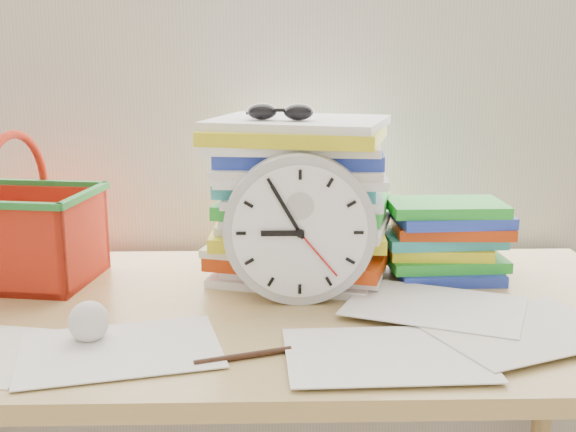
{
  "coord_description": "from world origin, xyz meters",
  "views": [
    {
      "loc": [
        0.03,
        0.42,
        1.18
      ],
      "look_at": [
        0.06,
        1.6,
        0.91
      ],
      "focal_mm": 45.0,
      "sensor_mm": 36.0,
      "label": 1
    }
  ],
  "objects_px": {
    "clock": "(299,229)",
    "basket": "(17,209)",
    "desk": "(253,346)",
    "book_stack": "(444,239)",
    "paper_stack": "(300,198)"
  },
  "relations": [
    {
      "from": "clock",
      "to": "basket",
      "type": "xyz_separation_m",
      "value": [
        -0.53,
        0.13,
        0.01
      ]
    },
    {
      "from": "clock",
      "to": "basket",
      "type": "distance_m",
      "value": 0.54
    },
    {
      "from": "clock",
      "to": "basket",
      "type": "bearing_deg",
      "value": 166.19
    },
    {
      "from": "desk",
      "to": "book_stack",
      "type": "xyz_separation_m",
      "value": [
        0.37,
        0.17,
        0.15
      ]
    },
    {
      "from": "paper_stack",
      "to": "clock",
      "type": "xyz_separation_m",
      "value": [
        -0.01,
        -0.15,
        -0.02
      ]
    },
    {
      "from": "paper_stack",
      "to": "clock",
      "type": "height_order",
      "value": "paper_stack"
    },
    {
      "from": "desk",
      "to": "clock",
      "type": "height_order",
      "value": "clock"
    },
    {
      "from": "desk",
      "to": "basket",
      "type": "distance_m",
      "value": 0.52
    },
    {
      "from": "clock",
      "to": "desk",
      "type": "bearing_deg",
      "value": -162.49
    },
    {
      "from": "clock",
      "to": "paper_stack",
      "type": "bearing_deg",
      "value": 86.88
    },
    {
      "from": "clock",
      "to": "book_stack",
      "type": "bearing_deg",
      "value": 26.17
    },
    {
      "from": "desk",
      "to": "book_stack",
      "type": "height_order",
      "value": "book_stack"
    },
    {
      "from": "desk",
      "to": "clock",
      "type": "bearing_deg",
      "value": 17.51
    },
    {
      "from": "paper_stack",
      "to": "book_stack",
      "type": "distance_m",
      "value": 0.29
    },
    {
      "from": "book_stack",
      "to": "desk",
      "type": "bearing_deg",
      "value": -155.66
    }
  ]
}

